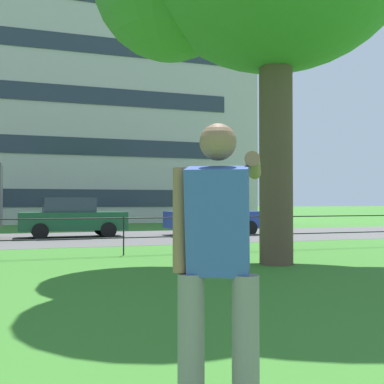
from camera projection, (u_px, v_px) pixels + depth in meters
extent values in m
cube|color=#565454|center=(25.00, 240.00, 17.49)|extent=(80.00, 7.55, 0.01)
cylinder|color=black|center=(124.00, 236.00, 12.30)|extent=(0.04, 0.04, 1.00)
cylinder|color=black|center=(292.00, 232.00, 13.86)|extent=(0.04, 0.04, 1.00)
cylinder|color=black|center=(22.00, 240.00, 11.53)|extent=(34.26, 0.03, 0.03)
cylinder|color=black|center=(22.00, 219.00, 11.54)|extent=(34.26, 0.03, 0.03)
cylinder|color=brown|center=(276.00, 145.00, 10.61)|extent=(0.73, 0.73, 5.25)
cylinder|color=slate|center=(191.00, 353.00, 2.83)|extent=(0.16, 0.16, 0.93)
cylinder|color=slate|center=(246.00, 356.00, 2.78)|extent=(0.16, 0.16, 0.93)
cube|color=#334C99|center=(218.00, 221.00, 2.82)|extent=(0.47, 0.45, 0.65)
sphere|color=brown|center=(218.00, 142.00, 2.83)|extent=(0.22, 0.22, 0.22)
cylinder|color=brown|center=(254.00, 166.00, 3.11)|extent=(0.37, 0.60, 0.14)
cylinder|color=brown|center=(180.00, 220.00, 2.86)|extent=(0.09, 0.09, 0.62)
cube|color=#194C2D|center=(73.00, 221.00, 18.64)|extent=(4.05, 1.82, 0.68)
cube|color=#2D3847|center=(69.00, 205.00, 18.60)|extent=(1.94, 1.58, 0.56)
cylinder|color=black|center=(101.00, 228.00, 19.82)|extent=(0.61, 0.22, 0.60)
cylinder|color=black|center=(108.00, 230.00, 18.30)|extent=(0.61, 0.22, 0.60)
cylinder|color=black|center=(38.00, 229.00, 18.96)|extent=(0.61, 0.22, 0.60)
cylinder|color=black|center=(40.00, 231.00, 17.45)|extent=(0.61, 0.22, 0.60)
cube|color=#233899|center=(214.00, 219.00, 20.13)|extent=(4.01, 1.74, 0.68)
cube|color=#2D3847|center=(211.00, 205.00, 20.09)|extent=(1.91, 1.54, 0.56)
cylinder|color=black|center=(234.00, 226.00, 21.29)|extent=(0.60, 0.21, 0.60)
cylinder|color=black|center=(250.00, 228.00, 19.76)|extent=(0.60, 0.21, 0.60)
cylinder|color=black|center=(180.00, 227.00, 20.48)|extent=(0.60, 0.21, 0.60)
cylinder|color=black|center=(193.00, 229.00, 18.95)|extent=(0.60, 0.21, 0.60)
cube|color=#B7B2AD|center=(20.00, 88.00, 35.40)|extent=(32.12, 13.18, 19.52)
cube|color=#283342|center=(17.00, 198.00, 28.95)|extent=(26.98, 0.06, 1.10)
cube|color=#283342|center=(17.00, 144.00, 29.02)|extent=(26.98, 0.06, 1.10)
cube|color=#283342|center=(17.00, 90.00, 29.09)|extent=(26.98, 0.06, 1.10)
cube|color=#283342|center=(18.00, 37.00, 29.16)|extent=(26.98, 0.06, 1.10)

